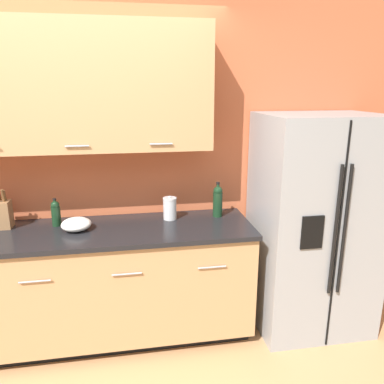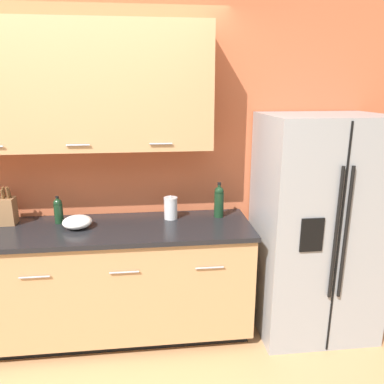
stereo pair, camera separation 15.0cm
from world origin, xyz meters
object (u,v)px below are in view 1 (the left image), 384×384
(steel_canister, at_px, (170,208))
(refrigerator, at_px, (313,224))
(wine_bottle, at_px, (218,201))
(knife_block, at_px, (1,214))
(oil_bottle, at_px, (56,213))
(mixing_bowl, at_px, (76,224))

(steel_canister, bearing_deg, refrigerator, -9.02)
(refrigerator, bearing_deg, wine_bottle, 166.35)
(steel_canister, bearing_deg, wine_bottle, 0.19)
(refrigerator, xyz_separation_m, steel_canister, (-1.13, 0.18, 0.14))
(refrigerator, height_order, wine_bottle, refrigerator)
(knife_block, relative_size, oil_bottle, 1.41)
(oil_bottle, distance_m, steel_canister, 0.85)
(refrigerator, bearing_deg, oil_bottle, 174.86)
(wine_bottle, bearing_deg, steel_canister, -179.81)
(oil_bottle, bearing_deg, knife_block, 177.65)
(knife_block, height_order, wine_bottle, knife_block)
(mixing_bowl, bearing_deg, refrigerator, -1.73)
(steel_canister, bearing_deg, oil_bottle, -179.95)
(knife_block, xyz_separation_m, wine_bottle, (1.63, -0.01, 0.02))
(wine_bottle, distance_m, steel_canister, 0.39)
(oil_bottle, relative_size, mixing_bowl, 0.99)
(knife_block, xyz_separation_m, mixing_bowl, (0.55, -0.14, -0.06))
(oil_bottle, bearing_deg, wine_bottle, 0.09)
(wine_bottle, xyz_separation_m, steel_canister, (-0.38, -0.00, -0.04))
(refrigerator, xyz_separation_m, knife_block, (-2.37, 0.19, 0.16))
(oil_bottle, height_order, steel_canister, oil_bottle)
(knife_block, relative_size, steel_canister, 1.58)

